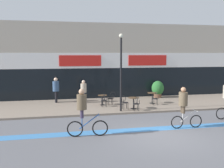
{
  "coord_description": "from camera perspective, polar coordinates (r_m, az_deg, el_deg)",
  "views": [
    {
      "loc": [
        -4.58,
        -10.53,
        3.67
      ],
      "look_at": [
        -0.96,
        6.58,
        1.63
      ],
      "focal_mm": 42.0,
      "sensor_mm": 36.0,
      "label": 1
    }
  ],
  "objects": [
    {
      "name": "lamp_post",
      "position": [
        15.99,
        1.97,
        3.83
      ],
      "size": [
        0.26,
        0.26,
        4.75
      ],
      "color": "black",
      "rests_on": "sidewalk_slab"
    },
    {
      "name": "storefront_facade",
      "position": [
        22.97,
        -0.45,
        5.03
      ],
      "size": [
        40.0,
        4.06,
        6.08
      ],
      "color": "#B2A899",
      "rests_on": "ground"
    },
    {
      "name": "pedestrian_near_end",
      "position": [
        19.47,
        -12.11,
        -0.79
      ],
      "size": [
        0.51,
        0.51,
        1.82
      ],
      "rotation": [
        0.0,
        0.0,
        3.04
      ],
      "color": "black",
      "rests_on": "sidewalk_slab"
    },
    {
      "name": "planter_pot",
      "position": [
        21.52,
        9.92,
        -1.05
      ],
      "size": [
        0.98,
        0.98,
        1.36
      ],
      "color": "brown",
      "rests_on": "sidewalk_slab"
    },
    {
      "name": "bike_lane_stripe",
      "position": [
        13.17,
        9.03,
        -9.61
      ],
      "size": [
        36.0,
        0.7,
        0.01
      ],
      "primitive_type": "cube",
      "color": "#3D7AB7",
      "rests_on": "ground"
    },
    {
      "name": "cyclist_2",
      "position": [
        13.31,
        15.39,
        -4.25
      ],
      "size": [
        1.63,
        0.48,
        2.05
      ],
      "rotation": [
        0.0,
        0.0,
        -0.02
      ],
      "color": "black",
      "rests_on": "ground"
    },
    {
      "name": "bistro_table_2",
      "position": [
        18.95,
        8.76,
        -2.55
      ],
      "size": [
        0.7,
        0.7,
        0.77
      ],
      "color": "black",
      "rests_on": "sidewalk_slab"
    },
    {
      "name": "cafe_chair_1_near",
      "position": [
        16.34,
        5.33,
        -4.09
      ],
      "size": [
        0.41,
        0.58,
        0.9
      ],
      "rotation": [
        0.0,
        0.0,
        1.54
      ],
      "color": "black",
      "rests_on": "sidewalk_slab"
    },
    {
      "name": "ground_plane",
      "position": [
        12.05,
        11.21,
        -11.21
      ],
      "size": [
        120.0,
        120.0,
        0.0
      ],
      "primitive_type": "plane",
      "color": "#5B5B60"
    },
    {
      "name": "pedestrian_far_end",
      "position": [
        19.04,
        -6.21,
        -1.17
      ],
      "size": [
        0.45,
        0.45,
        1.64
      ],
      "rotation": [
        0.0,
        0.0,
        0.05
      ],
      "color": "#382D47",
      "rests_on": "sidewalk_slab"
    },
    {
      "name": "bistro_table_1",
      "position": [
        16.92,
        4.71,
        -3.66
      ],
      "size": [
        0.71,
        0.71,
        0.74
      ],
      "color": "black",
      "rests_on": "sidewalk_slab"
    },
    {
      "name": "cafe_chair_0_near",
      "position": [
        17.52,
        -1.75,
        -3.33
      ],
      "size": [
        0.43,
        0.59,
        0.9
      ],
      "rotation": [
        0.0,
        0.0,
        1.5
      ],
      "color": "black",
      "rests_on": "sidewalk_slab"
    },
    {
      "name": "cafe_chair_2_near",
      "position": [
        18.38,
        9.45,
        -2.95
      ],
      "size": [
        0.41,
        0.58,
        0.9
      ],
      "rotation": [
        0.0,
        0.0,
        1.55
      ],
      "color": "black",
      "rests_on": "sidewalk_slab"
    },
    {
      "name": "sidewalk_slab",
      "position": [
        18.71,
        2.45,
        -4.49
      ],
      "size": [
        40.0,
        5.5,
        0.12
      ],
      "primitive_type": "cube",
      "color": "gray",
      "rests_on": "ground"
    },
    {
      "name": "cafe_chair_1_side",
      "position": [
        16.75,
        2.66,
        -3.8
      ],
      "size": [
        0.59,
        0.42,
        0.9
      ],
      "rotation": [
        0.0,
        0.0,
        0.06
      ],
      "color": "black",
      "rests_on": "sidewalk_slab"
    },
    {
      "name": "bistro_table_0",
      "position": [
        18.13,
        -2.08,
        -3.06
      ],
      "size": [
        0.63,
        0.63,
        0.7
      ],
      "color": "black",
      "rests_on": "sidewalk_slab"
    },
    {
      "name": "cyclist_0",
      "position": [
        11.63,
        -6.24,
        -5.55
      ],
      "size": [
        1.83,
        0.54,
        2.15
      ],
      "rotation": [
        0.0,
        0.0,
        -0.09
      ],
      "color": "black",
      "rests_on": "ground"
    },
    {
      "name": "cafe_chair_0_side",
      "position": [
        18.25,
        -0.14,
        -2.93
      ],
      "size": [
        0.59,
        0.42,
        0.9
      ],
      "rotation": [
        0.0,
        0.0,
        3.2
      ],
      "color": "black",
      "rests_on": "sidewalk_slab"
    }
  ]
}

